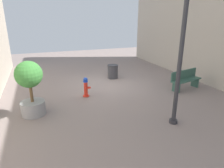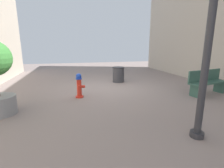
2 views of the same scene
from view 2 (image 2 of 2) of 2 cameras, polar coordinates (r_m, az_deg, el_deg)
name	(u,v)px [view 2 (image 2 of 2)]	position (r m, az deg, el deg)	size (l,w,h in m)	color
ground_plane	(109,88)	(7.62, -1.14, -1.24)	(23.40, 23.40, 0.00)	gray
fire_hydrant	(79,85)	(6.22, -11.15, -0.50)	(0.36, 0.40, 0.90)	red
bench_near	(207,82)	(7.49, 29.70, 0.71)	(1.84, 0.81, 0.95)	#33594C
street_lamp	(214,1)	(3.72, 31.48, 23.19)	(0.36, 0.36, 4.30)	#2D2D33
trash_bin	(118,75)	(8.73, 2.20, 3.26)	(0.63, 0.63, 0.79)	#38383D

